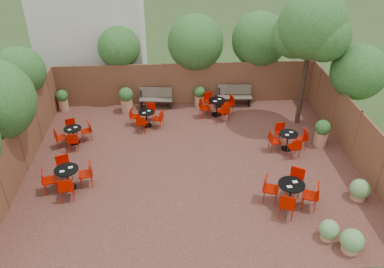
{
  "coord_description": "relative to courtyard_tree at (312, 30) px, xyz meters",
  "views": [
    {
      "loc": [
        -0.75,
        -11.66,
        8.48
      ],
      "look_at": [
        0.02,
        0.5,
        1.0
      ],
      "focal_mm": 36.37,
      "sensor_mm": 36.0,
      "label": 1
    }
  ],
  "objects": [
    {
      "name": "bistro_tables",
      "position": [
        -4.95,
        -2.19,
        -3.64
      ],
      "size": [
        9.82,
        7.72,
        0.95
      ],
      "color": "black",
      "rests_on": "courtyard_paving"
    },
    {
      "name": "planters",
      "position": [
        -5.27,
        0.73,
        -3.5
      ],
      "size": [
        11.36,
        4.28,
        1.18
      ],
      "color": "tan",
      "rests_on": "courtyard_paving"
    },
    {
      "name": "neighbour_building",
      "position": [
        -9.26,
        5.23,
        -0.1
      ],
      "size": [
        5.0,
        4.0,
        8.0
      ],
      "primitive_type": "cube",
      "color": "silver",
      "rests_on": "ground"
    },
    {
      "name": "overhang_foliage",
      "position": [
        -6.6,
        -0.27,
        -1.36
      ],
      "size": [
        15.65,
        10.85,
        2.75
      ],
      "color": "#25591C",
      "rests_on": "ground"
    },
    {
      "name": "ground",
      "position": [
        -4.76,
        -2.77,
        -4.1
      ],
      "size": [
        80.0,
        80.0,
        0.0
      ],
      "primitive_type": "plane",
      "color": "#354F23",
      "rests_on": "ground"
    },
    {
      "name": "courtyard_paving",
      "position": [
        -4.76,
        -2.77,
        -4.09
      ],
      "size": [
        12.0,
        10.0,
        0.02
      ],
      "primitive_type": "cube",
      "color": "#3B1B18",
      "rests_on": "ground"
    },
    {
      "name": "fence_left",
      "position": [
        -10.76,
        -2.77,
        -3.1
      ],
      "size": [
        0.08,
        10.0,
        2.0
      ],
      "primitive_type": "cube",
      "color": "brown",
      "rests_on": "ground"
    },
    {
      "name": "courtyard_tree",
      "position": [
        0.0,
        0.0,
        0.0
      ],
      "size": [
        2.79,
        2.69,
        5.58
      ],
      "rotation": [
        0.0,
        0.0,
        -0.27
      ],
      "color": "black",
      "rests_on": "courtyard_paving"
    },
    {
      "name": "low_shrubs",
      "position": [
        -0.31,
        -6.23,
        -3.75
      ],
      "size": [
        2.23,
        2.78,
        0.7
      ],
      "color": "tan",
      "rests_on": "courtyard_paving"
    },
    {
      "name": "fence_back",
      "position": [
        -4.76,
        2.23,
        -3.1
      ],
      "size": [
        12.0,
        0.08,
        2.0
      ],
      "primitive_type": "cube",
      "color": "brown",
      "rests_on": "ground"
    },
    {
      "name": "park_bench_left",
      "position": [
        -6.16,
        1.86,
        -3.6
      ],
      "size": [
        1.55,
        0.63,
        0.93
      ],
      "rotation": [
        0.0,
        0.0,
        -0.1
      ],
      "color": "brown",
      "rests_on": "courtyard_paving"
    },
    {
      "name": "fence_right",
      "position": [
        1.24,
        -2.77,
        -3.1
      ],
      "size": [
        0.08,
        10.0,
        2.0
      ],
      "primitive_type": "cube",
      "color": "brown",
      "rests_on": "ground"
    },
    {
      "name": "park_bench_right",
      "position": [
        -2.48,
        1.86,
        -3.58
      ],
      "size": [
        1.6,
        0.6,
        0.97
      ],
      "rotation": [
        0.0,
        0.0,
        -0.06
      ],
      "color": "brown",
      "rests_on": "courtyard_paving"
    }
  ]
}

